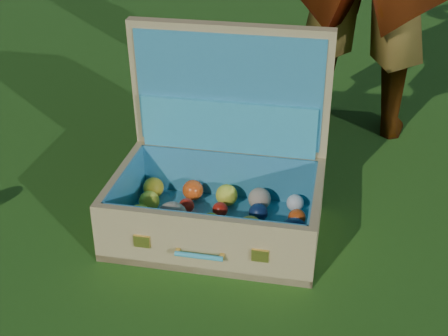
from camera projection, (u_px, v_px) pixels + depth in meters
ground at (195, 229)px, 1.90m from camera, size 60.00×60.00×0.00m
suitcase at (219, 176)px, 1.86m from camera, size 0.65×0.50×0.59m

